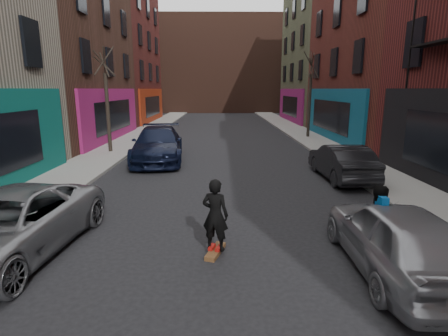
{
  "coord_description": "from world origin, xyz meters",
  "views": [
    {
      "loc": [
        -0.16,
        -1.06,
        3.48
      ],
      "look_at": [
        -0.06,
        7.21,
        1.6
      ],
      "focal_mm": 28.0,
      "sensor_mm": 36.0,
      "label": 1
    }
  ],
  "objects_px": {
    "skateboarder": "(215,215)",
    "skateboard": "(215,251)",
    "tree_left_far": "(106,91)",
    "parked_left_end": "(158,144)",
    "parked_right_end": "(341,162)",
    "tree_right_far": "(310,88)",
    "pedestrian": "(375,223)",
    "parked_right_far": "(396,237)",
    "parked_left_far": "(7,226)"
  },
  "relations": [
    {
      "from": "skateboarder",
      "to": "skateboard",
      "type": "bearing_deg",
      "value": -0.0
    },
    {
      "from": "tree_right_far",
      "to": "skateboarder",
      "type": "distance_m",
      "value": 19.41
    },
    {
      "from": "parked_right_far",
      "to": "skateboarder",
      "type": "relative_size",
      "value": 2.68
    },
    {
      "from": "tree_right_far",
      "to": "parked_right_end",
      "type": "distance_m",
      "value": 12.18
    },
    {
      "from": "tree_left_far",
      "to": "skateboard",
      "type": "height_order",
      "value": "tree_left_far"
    },
    {
      "from": "tree_left_far",
      "to": "skateboarder",
      "type": "xyz_separation_m",
      "value": [
        5.94,
        -12.11,
        -2.5
      ]
    },
    {
      "from": "tree_left_far",
      "to": "parked_left_end",
      "type": "bearing_deg",
      "value": -35.09
    },
    {
      "from": "parked_right_end",
      "to": "skateboarder",
      "type": "relative_size",
      "value": 2.69
    },
    {
      "from": "tree_left_far",
      "to": "parked_right_end",
      "type": "height_order",
      "value": "tree_left_far"
    },
    {
      "from": "parked_left_end",
      "to": "parked_right_far",
      "type": "bearing_deg",
      "value": -64.94
    },
    {
      "from": "parked_left_far",
      "to": "parked_right_end",
      "type": "xyz_separation_m",
      "value": [
        9.2,
        6.45,
        0.0
      ]
    },
    {
      "from": "parked_right_far",
      "to": "skateboarder",
      "type": "distance_m",
      "value": 3.56
    },
    {
      "from": "parked_left_end",
      "to": "parked_right_end",
      "type": "height_order",
      "value": "parked_left_end"
    },
    {
      "from": "parked_right_end",
      "to": "tree_left_far",
      "type": "bearing_deg",
      "value": -29.29
    },
    {
      "from": "skateboarder",
      "to": "pedestrian",
      "type": "distance_m",
      "value": 3.28
    },
    {
      "from": "parked_left_end",
      "to": "pedestrian",
      "type": "relative_size",
      "value": 3.55
    },
    {
      "from": "parked_left_far",
      "to": "pedestrian",
      "type": "bearing_deg",
      "value": 3.75
    },
    {
      "from": "tree_left_far",
      "to": "tree_right_far",
      "type": "relative_size",
      "value": 0.96
    },
    {
      "from": "tree_left_far",
      "to": "skateboard",
      "type": "xyz_separation_m",
      "value": [
        5.94,
        -12.11,
        -3.33
      ]
    },
    {
      "from": "tree_left_far",
      "to": "parked_left_end",
      "type": "distance_m",
      "value": 4.47
    },
    {
      "from": "parked_left_far",
      "to": "parked_right_end",
      "type": "relative_size",
      "value": 1.18
    },
    {
      "from": "skateboarder",
      "to": "pedestrian",
      "type": "relative_size",
      "value": 0.97
    },
    {
      "from": "tree_right_far",
      "to": "pedestrian",
      "type": "relative_size",
      "value": 4.22
    },
    {
      "from": "parked_left_end",
      "to": "skateboard",
      "type": "height_order",
      "value": "parked_left_end"
    },
    {
      "from": "tree_left_far",
      "to": "parked_left_far",
      "type": "bearing_deg",
      "value": -82.52
    },
    {
      "from": "parked_right_end",
      "to": "skateboarder",
      "type": "height_order",
      "value": "skateboarder"
    },
    {
      "from": "skateboard",
      "to": "pedestrian",
      "type": "distance_m",
      "value": 3.37
    },
    {
      "from": "tree_right_far",
      "to": "skateboard",
      "type": "xyz_separation_m",
      "value": [
        -6.46,
        -18.11,
        -3.48
      ]
    },
    {
      "from": "parked_right_end",
      "to": "skateboard",
      "type": "distance_m",
      "value": 8.04
    },
    {
      "from": "tree_right_far",
      "to": "skateboard",
      "type": "distance_m",
      "value": 19.54
    },
    {
      "from": "parked_left_end",
      "to": "parked_right_far",
      "type": "height_order",
      "value": "parked_left_end"
    },
    {
      "from": "tree_right_far",
      "to": "parked_left_end",
      "type": "xyz_separation_m",
      "value": [
        -9.4,
        -8.11,
        -2.7
      ]
    },
    {
      "from": "parked_left_far",
      "to": "tree_left_far",
      "type": "bearing_deg",
      "value": 103.07
    },
    {
      "from": "parked_right_end",
      "to": "skateboarder",
      "type": "distance_m",
      "value": 8.01
    },
    {
      "from": "skateboard",
      "to": "pedestrian",
      "type": "xyz_separation_m",
      "value": [
        3.26,
        -0.33,
        0.76
      ]
    },
    {
      "from": "tree_left_far",
      "to": "parked_left_far",
      "type": "relative_size",
      "value": 1.3
    },
    {
      "from": "tree_right_far",
      "to": "parked_left_far",
      "type": "xyz_separation_m",
      "value": [
        -10.8,
        -18.19,
        -2.84
      ]
    },
    {
      "from": "tree_left_far",
      "to": "parked_right_far",
      "type": "bearing_deg",
      "value": -53.94
    },
    {
      "from": "parked_left_end",
      "to": "parked_right_far",
      "type": "relative_size",
      "value": 1.36
    },
    {
      "from": "tree_right_far",
      "to": "parked_right_end",
      "type": "relative_size",
      "value": 1.61
    },
    {
      "from": "parked_left_end",
      "to": "parked_right_end",
      "type": "bearing_deg",
      "value": -30.56
    },
    {
      "from": "parked_left_far",
      "to": "skateboarder",
      "type": "relative_size",
      "value": 3.18
    },
    {
      "from": "parked_left_far",
      "to": "skateboarder",
      "type": "height_order",
      "value": "skateboarder"
    },
    {
      "from": "tree_right_far",
      "to": "parked_right_far",
      "type": "bearing_deg",
      "value": -99.01
    },
    {
      "from": "skateboard",
      "to": "parked_left_end",
      "type": "bearing_deg",
      "value": 124.64
    },
    {
      "from": "parked_right_end",
      "to": "parked_left_end",
      "type": "bearing_deg",
      "value": -26.27
    },
    {
      "from": "tree_right_far",
      "to": "parked_right_end",
      "type": "xyz_separation_m",
      "value": [
        -1.6,
        -11.74,
        -2.84
      ]
    },
    {
      "from": "tree_left_far",
      "to": "parked_left_end",
      "type": "xyz_separation_m",
      "value": [
        3.0,
        -2.11,
        -2.55
      ]
    },
    {
      "from": "tree_left_far",
      "to": "parked_left_far",
      "type": "xyz_separation_m",
      "value": [
        1.6,
        -12.19,
        -2.69
      ]
    },
    {
      "from": "parked_left_far",
      "to": "parked_right_far",
      "type": "xyz_separation_m",
      "value": [
        7.8,
        -0.72,
        0.02
      ]
    }
  ]
}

